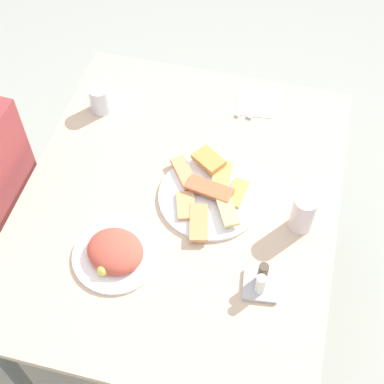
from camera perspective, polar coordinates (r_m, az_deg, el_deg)
name	(u,v)px	position (r m, az deg, el deg)	size (l,w,h in m)	color
ground_plane	(183,303)	(2.24, -0.95, -11.43)	(6.00, 6.00, 0.00)	#AAAFA3
dining_table	(180,213)	(1.67, -1.24, -2.16)	(1.11, 0.91, 0.72)	beige
pide_platter	(210,194)	(1.61, 1.82, -0.16)	(0.33, 0.31, 0.05)	white
salad_plate_greens	(115,252)	(1.50, -7.93, -6.20)	(0.24, 0.24, 0.06)	white
soda_can	(303,213)	(1.54, 11.40, -2.18)	(0.07, 0.07, 0.12)	silver
drinking_glass	(100,99)	(1.84, -9.47, 9.46)	(0.07, 0.07, 0.09)	silver
paper_napkin	(256,103)	(1.88, 6.63, 9.11)	(0.13, 0.13, 0.00)	white
fork	(261,103)	(1.88, 7.18, 9.10)	(0.16, 0.02, 0.01)	silver
spoon	(251,101)	(1.88, 6.09, 9.30)	(0.17, 0.01, 0.01)	silver
condiment_caddy	(261,282)	(1.45, 7.13, -9.24)	(0.10, 0.10, 0.08)	#B2B2B7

